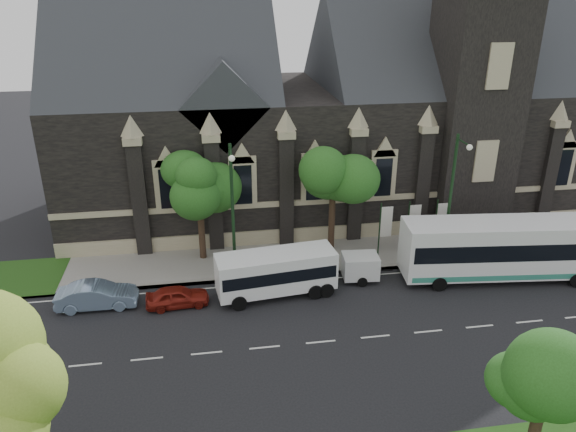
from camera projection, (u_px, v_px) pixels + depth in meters
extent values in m
plane|color=black|center=(321.00, 342.00, 28.71)|extent=(160.00, 160.00, 0.00)
cube|color=gray|center=(292.00, 258.00, 37.30)|extent=(80.00, 5.00, 0.15)
cube|color=black|center=(320.00, 147.00, 45.02)|extent=(40.00, 15.00, 10.00)
cube|color=#282B2F|center=(167.00, 90.00, 41.31)|extent=(16.00, 15.00, 15.00)
cube|color=#282B2F|center=(440.00, 83.00, 44.49)|extent=(20.00, 15.00, 15.00)
cube|color=#282B2F|center=(223.00, 100.00, 37.81)|extent=(6.00, 6.00, 6.00)
cube|color=black|center=(472.00, 110.00, 39.44)|extent=(5.50, 5.50, 18.00)
cube|color=tan|center=(341.00, 200.00, 38.88)|extent=(40.00, 0.22, 0.40)
cube|color=tan|center=(340.00, 233.00, 39.91)|extent=(40.00, 0.25, 1.20)
cube|color=black|center=(315.00, 181.00, 37.84)|extent=(1.20, 0.12, 2.80)
sphere|color=olive|center=(0.00, 389.00, 16.36)|extent=(4.16, 4.16, 4.16)
sphere|color=olive|center=(30.00, 349.00, 16.87)|extent=(3.12, 3.12, 3.12)
sphere|color=#25551A|center=(546.00, 382.00, 19.19)|extent=(3.20, 3.20, 3.20)
sphere|color=#25551A|center=(555.00, 356.00, 19.58)|extent=(2.40, 2.40, 2.40)
cylinder|color=black|center=(332.00, 224.00, 37.89)|extent=(0.44, 0.44, 3.96)
sphere|color=#25551A|center=(333.00, 175.00, 36.45)|extent=(3.84, 3.84, 3.84)
sphere|color=#25551A|center=(341.00, 161.00, 36.92)|extent=(2.88, 2.88, 2.88)
cylinder|color=black|center=(202.00, 233.00, 36.60)|extent=(0.44, 0.44, 3.96)
sphere|color=#25551A|center=(198.00, 183.00, 35.18)|extent=(3.68, 3.68, 3.68)
sphere|color=#25551A|center=(208.00, 169.00, 35.63)|extent=(2.76, 2.76, 2.76)
cylinder|color=black|center=(450.00, 202.00, 35.01)|extent=(0.20, 0.20, 9.00)
cylinder|color=black|center=(464.00, 142.00, 32.62)|extent=(0.10, 1.60, 0.10)
sphere|color=silver|center=(470.00, 147.00, 31.94)|extent=(0.36, 0.36, 0.36)
cylinder|color=black|center=(233.00, 215.00, 32.99)|extent=(0.20, 0.20, 9.00)
cylinder|color=black|center=(231.00, 153.00, 30.60)|extent=(0.10, 1.60, 0.10)
sphere|color=silver|center=(232.00, 158.00, 29.92)|extent=(0.36, 0.36, 0.36)
cylinder|color=black|center=(379.00, 230.00, 36.96)|extent=(0.10, 0.10, 4.00)
cube|color=white|center=(386.00, 222.00, 36.79)|extent=(0.80, 0.04, 2.20)
cylinder|color=black|center=(407.00, 228.00, 37.25)|extent=(0.10, 0.10, 4.00)
cube|color=white|center=(414.00, 220.00, 37.07)|extent=(0.80, 0.04, 2.20)
cylinder|color=black|center=(435.00, 226.00, 37.53)|extent=(0.10, 0.10, 4.00)
cube|color=white|center=(442.00, 218.00, 37.36)|extent=(0.80, 0.04, 2.20)
cube|color=white|center=(509.00, 247.00, 34.20)|extent=(13.61, 4.15, 3.46)
cube|color=black|center=(509.00, 244.00, 34.10)|extent=(13.08, 4.13, 1.09)
cube|color=#2E806C|center=(505.00, 267.00, 34.76)|extent=(13.08, 4.12, 0.35)
cylinder|color=black|center=(439.00, 284.00, 33.36)|extent=(0.92, 0.37, 0.90)
cylinder|color=black|center=(426.00, 263.00, 35.92)|extent=(0.92, 0.37, 0.90)
cylinder|color=black|center=(554.00, 259.00, 36.37)|extent=(0.92, 0.37, 0.90)
cylinder|color=black|center=(573.00, 259.00, 36.43)|extent=(0.92, 0.37, 0.90)
cube|color=white|center=(276.00, 271.00, 32.52)|extent=(7.35, 3.05, 2.31)
cube|color=black|center=(276.00, 270.00, 32.48)|extent=(7.07, 3.05, 0.77)
cylinder|color=black|center=(239.00, 303.00, 31.36)|extent=(0.93, 0.38, 0.90)
cylinder|color=black|center=(232.00, 284.00, 33.35)|extent=(0.93, 0.38, 0.90)
cylinder|color=black|center=(315.00, 292.00, 32.51)|extent=(0.93, 0.38, 0.90)
cylinder|color=black|center=(304.00, 274.00, 34.50)|extent=(0.93, 0.38, 0.90)
cylinder|color=black|center=(327.00, 290.00, 32.69)|extent=(0.93, 0.38, 0.90)
cylinder|color=black|center=(315.00, 273.00, 34.67)|extent=(0.93, 0.38, 0.90)
cube|color=silver|center=(360.00, 266.00, 34.38)|extent=(2.35, 1.84, 1.45)
cylinder|color=black|center=(362.00, 282.00, 33.88)|extent=(0.64, 0.27, 0.62)
cylinder|color=black|center=(357.00, 269.00, 35.41)|extent=(0.64, 0.27, 0.62)
cylinder|color=black|center=(382.00, 270.00, 34.64)|extent=(1.34, 0.18, 0.08)
imported|color=#7890AD|center=(97.00, 295.00, 31.57)|extent=(4.61, 1.63, 1.52)
imported|color=maroon|center=(177.00, 297.00, 31.72)|extent=(3.74, 1.70, 1.24)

